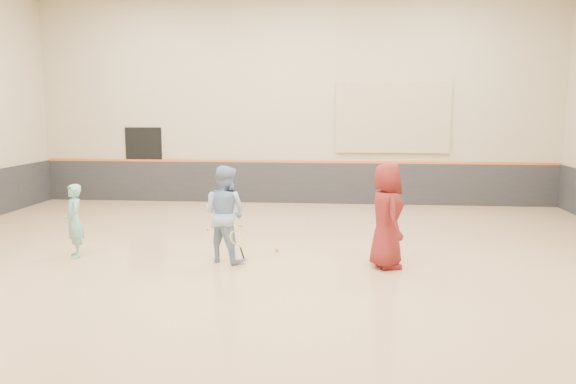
# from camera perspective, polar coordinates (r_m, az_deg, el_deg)

# --- Properties ---
(room) EXTENTS (15.04, 12.04, 6.22)m
(room) POSITION_cam_1_polar(r_m,az_deg,el_deg) (10.50, -2.05, -2.11)
(room) COLOR tan
(room) RESTS_ON ground
(wainscot_back) EXTENTS (14.90, 0.04, 1.20)m
(wainscot_back) POSITION_cam_1_polar(r_m,az_deg,el_deg) (16.40, 0.64, 0.94)
(wainscot_back) COLOR #232326
(wainscot_back) RESTS_ON floor
(accent_stripe) EXTENTS (14.90, 0.03, 0.06)m
(accent_stripe) POSITION_cam_1_polar(r_m,az_deg,el_deg) (16.32, 0.64, 3.10)
(accent_stripe) COLOR #D85914
(accent_stripe) RESTS_ON wall_back
(acoustic_panel) EXTENTS (3.20, 0.08, 2.00)m
(acoustic_panel) POSITION_cam_1_polar(r_m,az_deg,el_deg) (16.25, 10.61, 7.45)
(acoustic_panel) COLOR tan
(acoustic_panel) RESTS_ON wall_back
(doorway) EXTENTS (1.10, 0.05, 2.20)m
(doorway) POSITION_cam_1_polar(r_m,az_deg,el_deg) (17.31, -14.39, 2.74)
(doorway) COLOR black
(doorway) RESTS_ON floor
(girl) EXTENTS (0.55, 0.60, 1.37)m
(girl) POSITION_cam_1_polar(r_m,az_deg,el_deg) (11.12, -20.90, -2.75)
(girl) COLOR #6BBBAC
(girl) RESTS_ON floor
(instructor) EXTENTS (1.04, 0.95, 1.74)m
(instructor) POSITION_cam_1_polar(r_m,az_deg,el_deg) (10.14, -6.43, -2.21)
(instructor) COLOR #819DC7
(instructor) RESTS_ON floor
(young_man) EXTENTS (0.78, 1.00, 1.82)m
(young_man) POSITION_cam_1_polar(r_m,az_deg,el_deg) (9.82, 9.98, -2.38)
(young_man) COLOR maroon
(young_man) RESTS_ON floor
(held_racket) EXTENTS (0.36, 0.36, 0.56)m
(held_racket) POSITION_cam_1_polar(r_m,az_deg,el_deg) (9.82, -5.19, -4.67)
(held_racket) COLOR gold
(held_racket) RESTS_ON instructor
(spare_racket) EXTENTS (0.68, 0.68, 0.09)m
(spare_racket) POSITION_cam_1_polar(r_m,az_deg,el_deg) (13.44, -5.59, -3.16)
(spare_racket) COLOR #B2D32E
(spare_racket) RESTS_ON floor
(ball_under_racket) EXTENTS (0.07, 0.07, 0.07)m
(ball_under_racket) POSITION_cam_1_polar(r_m,az_deg,el_deg) (10.92, -1.16, -5.88)
(ball_under_racket) COLOR #BED030
(ball_under_racket) RESTS_ON floor
(ball_in_hand) EXTENTS (0.07, 0.07, 0.07)m
(ball_in_hand) POSITION_cam_1_polar(r_m,az_deg,el_deg) (9.68, 10.58, -1.50)
(ball_in_hand) COLOR gold
(ball_in_hand) RESTS_ON young_man
(ball_beside_spare) EXTENTS (0.07, 0.07, 0.07)m
(ball_beside_spare) POSITION_cam_1_polar(r_m,az_deg,el_deg) (12.89, -8.12, -3.74)
(ball_beside_spare) COLOR gold
(ball_beside_spare) RESTS_ON floor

